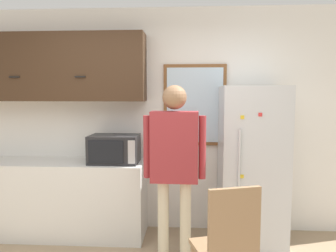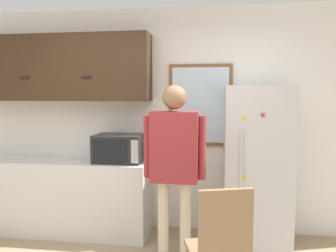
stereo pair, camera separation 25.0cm
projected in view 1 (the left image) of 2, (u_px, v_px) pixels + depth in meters
back_wall at (149, 120)px, 4.04m from camera, size 6.00×0.06×2.70m
counter at (53, 198)px, 3.88m from camera, size 2.18×0.58×0.89m
upper_cabinets at (53, 68)px, 3.85m from camera, size 2.18×0.35×0.78m
microwave at (114, 149)px, 3.75m from camera, size 0.55×0.40×0.32m
person at (174, 155)px, 3.17m from camera, size 0.61×0.23×1.76m
refrigerator at (251, 166)px, 3.63m from camera, size 0.69×0.71×1.76m
chair at (228, 243)px, 2.50m from camera, size 0.54×0.54×1.00m
window at (195, 105)px, 3.94m from camera, size 0.75×0.05×0.97m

